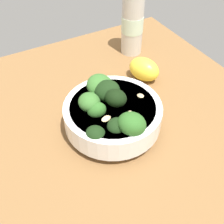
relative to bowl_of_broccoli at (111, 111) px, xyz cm
name	(u,v)px	position (x,y,z in cm)	size (l,w,h in cm)	color
ground_plane	(105,138)	(0.29, -1.62, -6.36)	(69.96, 69.96, 4.33)	brown
bowl_of_broccoli	(111,111)	(0.00, 0.00, 0.00)	(18.03, 17.91, 10.16)	white
lemon_wedge	(144,69)	(-9.83, 13.89, -1.60)	(7.29, 5.01, 5.18)	yellow
bottle_tall	(132,22)	(-21.08, 17.49, 3.95)	(5.35, 5.35, 17.25)	beige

